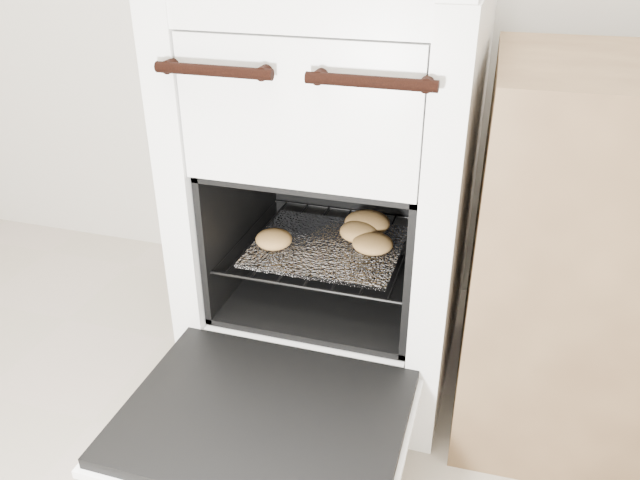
{
  "coord_description": "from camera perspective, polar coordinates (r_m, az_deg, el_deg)",
  "views": [
    {
      "loc": [
        0.53,
        -0.23,
        1.09
      ],
      "look_at": [
        0.15,
        1.0,
        0.42
      ],
      "focal_mm": 35.0,
      "sensor_mm": 36.0,
      "label": 1
    }
  ],
  "objects": [
    {
      "name": "baked_rolls",
      "position": [
        1.54,
        2.71,
        0.74
      ],
      "size": [
        0.36,
        0.29,
        0.05
      ],
      "color": "#B87E49",
      "rests_on": "foil_sheet"
    },
    {
      "name": "stove",
      "position": [
        1.56,
        1.65,
        4.2
      ],
      "size": [
        0.63,
        0.7,
        0.97
      ],
      "color": "white",
      "rests_on": "ground"
    },
    {
      "name": "oven_door",
      "position": [
        1.28,
        -5.13,
        -15.99
      ],
      "size": [
        0.57,
        0.44,
        0.04
      ],
      "color": "black",
      "rests_on": "stove"
    },
    {
      "name": "foil_sheet",
      "position": [
        1.53,
        0.69,
        -0.56
      ],
      "size": [
        0.36,
        0.31,
        0.01
      ],
      "primitive_type": "cube",
      "color": "silver",
      "rests_on": "oven_rack"
    },
    {
      "name": "oven_rack",
      "position": [
        1.55,
        0.91,
        -0.41
      ],
      "size": [
        0.46,
        0.44,
        0.01
      ],
      "color": "black",
      "rests_on": "stove"
    }
  ]
}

